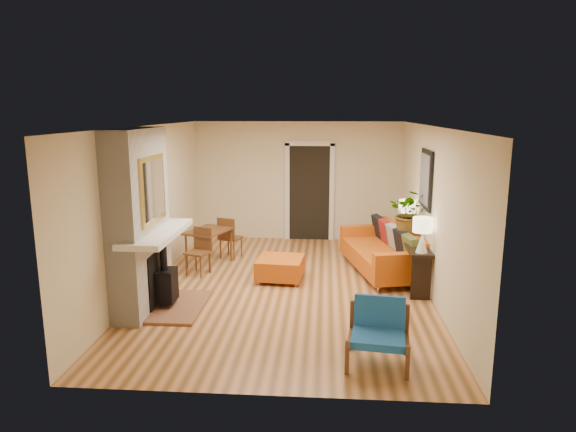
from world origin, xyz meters
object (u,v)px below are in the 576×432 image
Objects in this scene: ottoman at (280,267)px; dining_table at (212,237)px; lamp_near at (423,231)px; lamp_far at (407,211)px; houseplant at (411,213)px; console_table at (413,248)px; blue_chair at (379,328)px; sofa at (386,251)px.

dining_table reaches higher than ottoman.
lamp_near is (3.55, -1.43, 0.53)m from dining_table.
lamp_near is 1.00× the size of lamp_far.
dining_table is 1.88× the size of houseplant.
lamp_near and lamp_far have the same top height.
dining_table is 0.84× the size of console_table.
houseplant is (0.82, 3.08, 0.75)m from blue_chair.
console_table is at bearing -53.72° from sofa.
dining_table is at bearing 169.36° from console_table.
lamp_far is (0.00, 1.53, 0.00)m from lamp_near.
lamp_far is at bearing 20.74° from ottoman.
sofa is 1.51m from lamp_near.
lamp_far is at bearing 90.00° from console_table.
sofa is 3.39m from blue_chair.
ottoman is 2.47m from lamp_near.
console_table is (3.55, -0.67, 0.04)m from dining_table.
console_table is 3.43× the size of lamp_near.
dining_table is (-1.33, 0.74, 0.32)m from ottoman.
sofa is at bearing -147.18° from lamp_far.
houseplant is (-0.01, 1.00, 0.08)m from lamp_near.
houseplant reaches higher than blue_chair.
ottoman is 1.06× the size of blue_chair.
ottoman is 3.10m from blue_chair.
blue_chair is at bearing -97.64° from sofa.
lamp_far is at bearing 77.01° from blue_chair.
blue_chair is (-0.45, -3.36, 0.01)m from sofa.
lamp_far is at bearing 90.00° from lamp_near.
blue_chair is 0.42× the size of console_table.
blue_chair reaches higher than ottoman.
ottoman is 2.25m from console_table.
console_table is 0.61m from houseplant.
console_table is at bearing 73.68° from blue_chair.
lamp_near reaches higher than console_table.
lamp_far is 0.54m from houseplant.
houseplant is at bearing -37.32° from sofa.
lamp_near is at bearing 68.14° from blue_chair.
houseplant is at bearing 75.04° from blue_chair.
houseplant is at bearing -91.08° from lamp_far.
lamp_far is 0.65× the size of houseplant.
sofa is at bearing 142.68° from houseplant.
ottoman is at bearing 162.59° from lamp_near.
houseplant reaches higher than ottoman.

